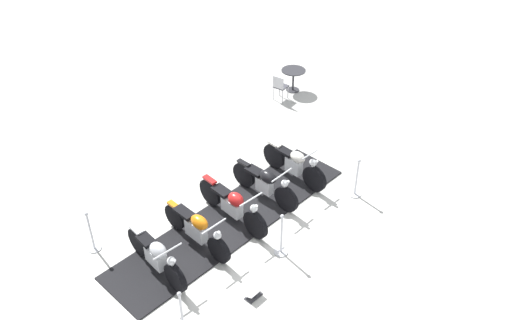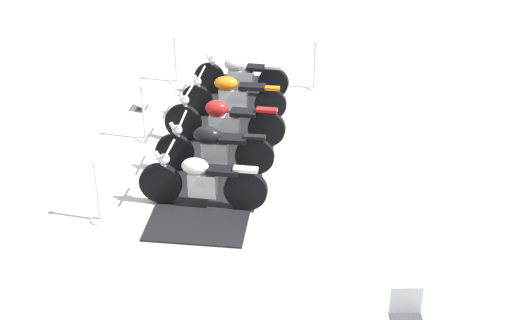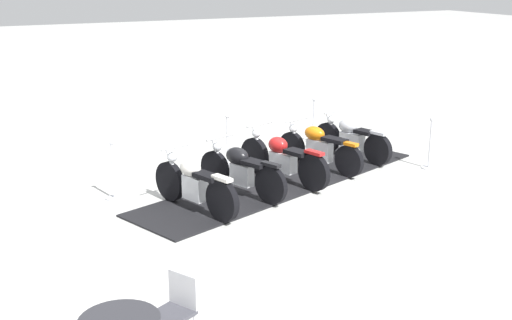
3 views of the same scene
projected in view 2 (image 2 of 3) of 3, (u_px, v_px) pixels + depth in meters
ground_plane at (225, 143)px, 14.07m from camera, size 80.00×80.00×0.00m
display_platform at (225, 143)px, 14.06m from camera, size 3.78×6.89×0.03m
motorcycle_chrome at (240, 75)px, 15.81m from camera, size 2.06×0.83×0.98m
motorcycle_copper at (232, 96)px, 14.82m from camera, size 2.11×0.95×0.96m
motorcycle_maroon at (223, 120)px, 13.83m from camera, size 2.28×0.93×1.05m
motorcycle_black at (213, 147)px, 12.84m from camera, size 2.03×0.97×1.02m
motorcycle_cream at (202, 181)px, 11.86m from camera, size 2.08×0.84×1.05m
stanchion_right_mid at (144, 121)px, 14.05m from camera, size 0.32×0.32×1.14m
stanchion_right_rear at (99, 202)px, 11.58m from camera, size 0.34×0.34×1.12m
stanchion_right_front at (176, 69)px, 16.56m from camera, size 0.35×0.35×1.09m
stanchion_left_front at (315, 73)px, 16.20m from camera, size 0.31×0.31×1.10m
info_placard at (142, 106)px, 15.42m from camera, size 0.32×0.42×0.19m
cafe_chair_near_table at (407, 317)px, 8.97m from camera, size 0.54×0.54×0.89m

